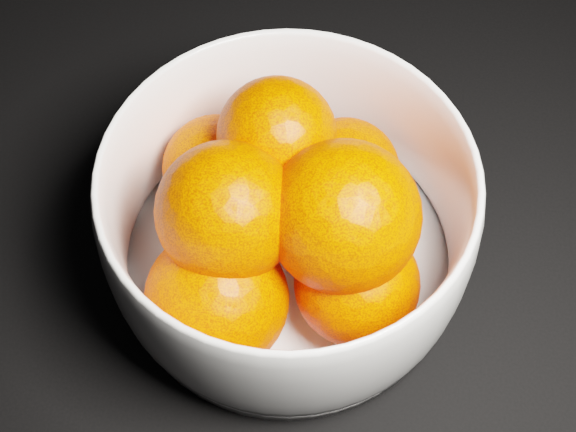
# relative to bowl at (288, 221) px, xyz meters

# --- Properties ---
(bowl) EXTENTS (0.24, 0.24, 0.12)m
(bowl) POSITION_rel_bowl_xyz_m (0.00, 0.00, 0.00)
(bowl) COLOR white
(bowl) RESTS_ON ground
(orange_pile) EXTENTS (0.18, 0.19, 0.14)m
(orange_pile) POSITION_rel_bowl_xyz_m (-0.00, -0.01, 0.02)
(orange_pile) COLOR #FD4100
(orange_pile) RESTS_ON bowl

